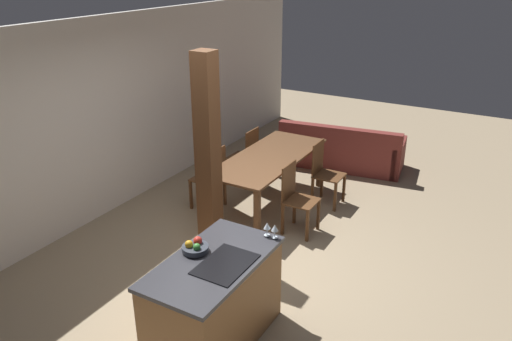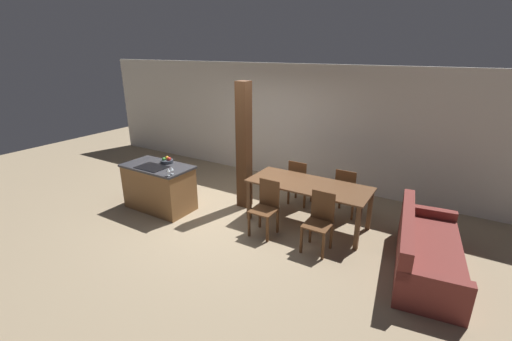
{
  "view_description": "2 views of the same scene",
  "coord_description": "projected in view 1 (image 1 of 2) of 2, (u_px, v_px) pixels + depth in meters",
  "views": [
    {
      "loc": [
        -4.32,
        -2.61,
        3.36
      ],
      "look_at": [
        0.6,
        0.2,
        0.95
      ],
      "focal_mm": 35.0,
      "sensor_mm": 36.0,
      "label": 1
    },
    {
      "loc": [
        3.61,
        -4.7,
        3.02
      ],
      "look_at": [
        0.6,
        0.2,
        0.95
      ],
      "focal_mm": 24.0,
      "sensor_mm": 36.0,
      "label": 2
    }
  ],
  "objects": [
    {
      "name": "ground_plane",
      "position": [
        246.0,
        264.0,
        5.96
      ],
      "size": [
        16.0,
        16.0,
        0.0
      ],
      "primitive_type": "plane",
      "color": "#9E896B"
    },
    {
      "name": "wall_back",
      "position": [
        85.0,
        125.0,
        6.55
      ],
      "size": [
        11.2,
        0.08,
        2.7
      ],
      "color": "silver",
      "rests_on": "ground_plane"
    },
    {
      "name": "kitchen_island",
      "position": [
        215.0,
        301.0,
        4.59
      ],
      "size": [
        1.36,
        0.75,
        0.9
      ],
      "color": "olive",
      "rests_on": "ground_plane"
    },
    {
      "name": "fruit_bowl",
      "position": [
        195.0,
        247.0,
        4.54
      ],
      "size": [
        0.25,
        0.25,
        0.12
      ],
      "color": "#383D47",
      "rests_on": "kitchen_island"
    },
    {
      "name": "wine_glass_near",
      "position": [
        275.0,
        228.0,
        4.73
      ],
      "size": [
        0.07,
        0.07,
        0.14
      ],
      "color": "silver",
      "rests_on": "kitchen_island"
    },
    {
      "name": "wine_glass_middle",
      "position": [
        267.0,
        226.0,
        4.76
      ],
      "size": [
        0.07,
        0.07,
        0.14
      ],
      "color": "silver",
      "rests_on": "kitchen_island"
    },
    {
      "name": "dining_table",
      "position": [
        269.0,
        162.0,
        7.12
      ],
      "size": [
        2.13,
        0.89,
        0.78
      ],
      "color": "brown",
      "rests_on": "ground_plane"
    },
    {
      "name": "dining_chair_near_left",
      "position": [
        296.0,
        197.0,
        6.5
      ],
      "size": [
        0.4,
        0.4,
        0.94
      ],
      "color": "brown",
      "rests_on": "ground_plane"
    },
    {
      "name": "dining_chair_near_right",
      "position": [
        324.0,
        172.0,
        7.27
      ],
      "size": [
        0.4,
        0.4,
        0.94
      ],
      "color": "brown",
      "rests_on": "ground_plane"
    },
    {
      "name": "dining_chair_far_left",
      "position": [
        212.0,
        177.0,
        7.11
      ],
      "size": [
        0.4,
        0.4,
        0.94
      ],
      "rotation": [
        0.0,
        0.0,
        3.14
      ],
      "color": "brown",
      "rests_on": "ground_plane"
    },
    {
      "name": "dining_chair_far_right",
      "position": [
        246.0,
        156.0,
        7.88
      ],
      "size": [
        0.4,
        0.4,
        0.94
      ],
      "rotation": [
        0.0,
        0.0,
        3.14
      ],
      "color": "brown",
      "rests_on": "ground_plane"
    },
    {
      "name": "couch",
      "position": [
        341.0,
        151.0,
        8.69
      ],
      "size": [
        1.1,
        2.17,
        0.79
      ],
      "rotation": [
        0.0,
        0.0,
        1.71
      ],
      "color": "maroon",
      "rests_on": "ground_plane"
    },
    {
      "name": "timber_post",
      "position": [
        208.0,
        157.0,
        5.82
      ],
      "size": [
        0.23,
        0.23,
        2.46
      ],
      "color": "#4C2D19",
      "rests_on": "ground_plane"
    }
  ]
}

